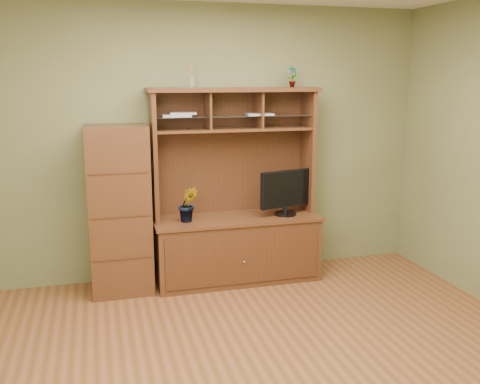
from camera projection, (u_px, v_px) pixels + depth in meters
name	position (u px, v px, depth m)	size (l,w,h in m)	color
room	(269.00, 179.00, 3.45)	(4.54, 4.04, 2.74)	brown
media_hutch	(236.00, 228.00, 5.32)	(1.66, 0.61, 1.90)	#402612
monitor	(286.00, 192.00, 5.29)	(0.56, 0.22, 0.45)	black
orchid_plant	(188.00, 204.00, 5.05)	(0.19, 0.15, 0.34)	#29581E
top_plant	(292.00, 76.00, 5.23)	(0.11, 0.08, 0.21)	#2F6423
reed_diffuser	(191.00, 76.00, 4.98)	(0.05, 0.05, 0.27)	silver
magazines	(206.00, 114.00, 5.08)	(1.09, 0.23, 0.04)	#AFB0B4
side_cabinet	(119.00, 210.00, 4.97)	(0.56, 0.51, 1.57)	#402612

